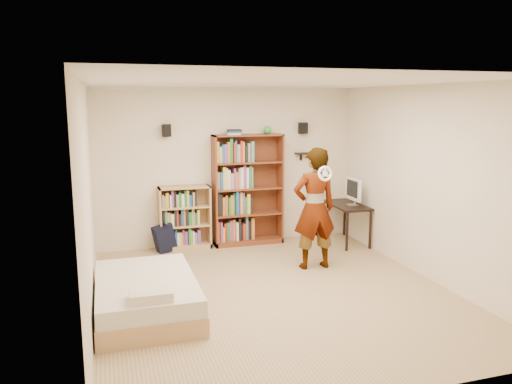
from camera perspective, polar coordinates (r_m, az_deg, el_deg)
ground at (r=6.66m, az=2.15°, el=-11.41°), size 4.50×5.00×0.01m
room_shell at (r=6.23m, az=2.26°, el=3.81°), size 4.52×5.02×2.71m
crown_molding at (r=6.19m, az=2.32°, el=12.19°), size 4.50×5.00×0.06m
speaker_left at (r=8.32m, az=-10.19°, el=6.94°), size 0.14×0.12×0.20m
speaker_right at (r=8.93m, az=5.40°, el=7.28°), size 0.14×0.12×0.20m
wall_shelf at (r=8.97m, az=5.33°, el=4.41°), size 0.25×0.16×0.02m
tall_bookshelf at (r=8.63m, az=-0.93°, el=0.24°), size 1.21×0.35×1.91m
low_bookshelf at (r=8.50m, az=-8.13°, el=-2.93°), size 0.85×0.32×1.07m
computer_desk at (r=8.95m, az=10.23°, el=-3.54°), size 0.51×1.02×0.69m
imac at (r=8.75m, az=10.96°, el=0.02°), size 0.11×0.48×0.47m
daybed at (r=6.13m, az=-12.44°, el=-11.01°), size 1.15×1.77×0.52m
person at (r=7.42m, az=6.69°, el=-1.89°), size 0.66×0.44×1.81m
wii_wheel at (r=7.01m, az=7.89°, el=2.09°), size 0.22×0.08×0.22m
navy_bag at (r=8.43m, az=-10.43°, el=-5.17°), size 0.41×0.33×0.48m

